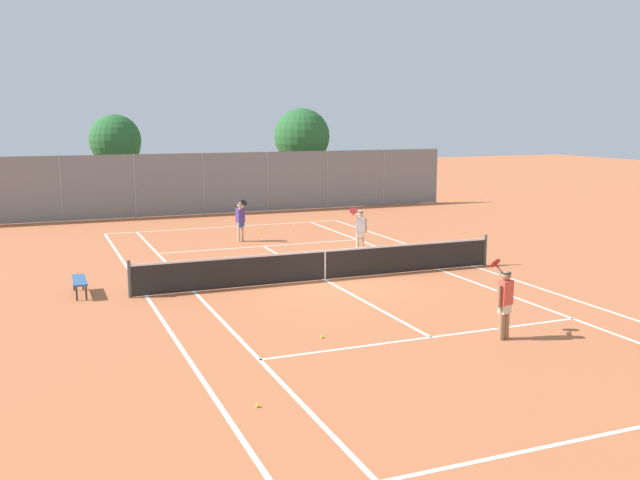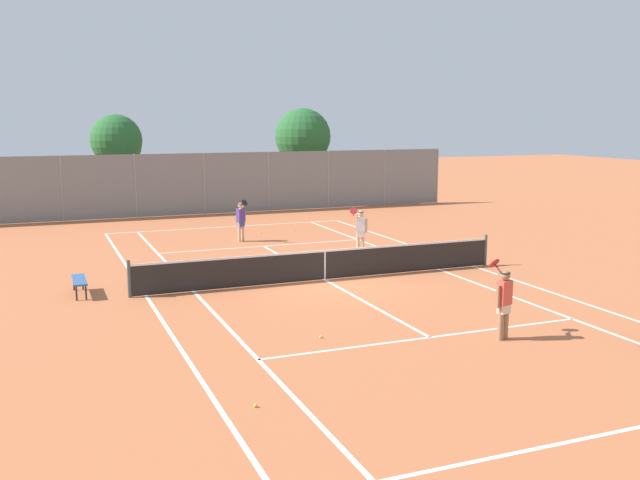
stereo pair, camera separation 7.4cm
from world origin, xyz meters
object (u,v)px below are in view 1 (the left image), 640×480
(player_far_right, at_px, (360,229))
(loose_tennis_ball_2, at_px, (159,288))
(loose_tennis_ball_3, at_px, (260,233))
(tree_behind_right, at_px, (301,138))
(courtside_bench, at_px, (79,281))
(tree_behind_left, at_px, (117,142))
(loose_tennis_ball_0, at_px, (293,229))
(loose_tennis_ball_1, at_px, (257,406))
(tennis_net, at_px, (325,264))
(player_far_left, at_px, (240,219))
(loose_tennis_ball_4, at_px, (322,337))
(player_near_side, at_px, (505,300))

(player_far_right, relative_size, loose_tennis_ball_2, 26.88)
(loose_tennis_ball_2, relative_size, loose_tennis_ball_3, 1.00)
(loose_tennis_ball_3, distance_m, tree_behind_right, 11.92)
(player_far_right, bearing_deg, courtside_bench, -164.36)
(tree_behind_left, bearing_deg, loose_tennis_ball_0, -56.64)
(loose_tennis_ball_1, xyz_separation_m, loose_tennis_ball_3, (5.72, 18.19, 0.00))
(loose_tennis_ball_0, bearing_deg, loose_tennis_ball_2, -129.75)
(tennis_net, relative_size, tree_behind_left, 2.30)
(tennis_net, height_order, player_far_right, player_far_right)
(player_far_left, relative_size, loose_tennis_ball_4, 26.88)
(loose_tennis_ball_0, bearing_deg, tree_behind_left, 123.36)
(tree_behind_left, bearing_deg, loose_tennis_ball_1, -91.94)
(loose_tennis_ball_4, bearing_deg, tree_behind_left, 93.62)
(player_near_side, relative_size, loose_tennis_ball_2, 26.88)
(tennis_net, relative_size, loose_tennis_ball_0, 181.82)
(loose_tennis_ball_0, xyz_separation_m, loose_tennis_ball_3, (-1.68, -0.40, 0.00))
(loose_tennis_ball_2, bearing_deg, loose_tennis_ball_1, -89.28)
(loose_tennis_ball_0, xyz_separation_m, loose_tennis_ball_2, (-7.52, -9.05, 0.00))
(loose_tennis_ball_2, xyz_separation_m, tree_behind_left, (1.08, 18.83, 3.71))
(player_far_left, xyz_separation_m, loose_tennis_ball_4, (-1.85, -13.31, -0.89))
(tennis_net, relative_size, loose_tennis_ball_4, 181.82)
(courtside_bench, bearing_deg, loose_tennis_ball_4, -52.41)
(loose_tennis_ball_1, bearing_deg, loose_tennis_ball_4, 51.98)
(tennis_net, distance_m, player_near_side, 7.29)
(player_near_side, distance_m, player_far_left, 15.06)
(player_far_right, xyz_separation_m, loose_tennis_ball_1, (-7.85, -12.45, -0.89))
(tennis_net, distance_m, loose_tennis_ball_2, 5.11)
(player_near_side, relative_size, loose_tennis_ball_1, 26.88)
(loose_tennis_ball_1, height_order, courtside_bench, courtside_bench)
(tennis_net, relative_size, courtside_bench, 8.00)
(player_far_right, xyz_separation_m, loose_tennis_ball_2, (-7.97, -2.91, -0.89))
(player_far_right, height_order, courtside_bench, player_far_right)
(loose_tennis_ball_3, bearing_deg, player_far_right, -69.63)
(player_far_left, relative_size, loose_tennis_ball_1, 26.88)
(loose_tennis_ball_4, bearing_deg, loose_tennis_ball_1, -128.02)
(loose_tennis_ball_2, xyz_separation_m, courtside_bench, (-2.21, 0.06, 0.38))
(loose_tennis_ball_2, height_order, tree_behind_left, tree_behind_left)
(player_far_left, height_order, loose_tennis_ball_2, player_far_left)
(player_near_side, bearing_deg, player_far_right, 82.22)
(player_far_left, relative_size, loose_tennis_ball_2, 26.88)
(player_far_left, relative_size, loose_tennis_ball_0, 26.88)
(player_near_side, distance_m, tree_behind_left, 27.42)
(player_near_side, height_order, tree_behind_left, tree_behind_left)
(loose_tennis_ball_0, bearing_deg, loose_tennis_ball_1, -111.71)
(loose_tennis_ball_1, xyz_separation_m, tree_behind_right, (11.32, 27.99, 3.84))
(player_far_left, xyz_separation_m, courtside_bench, (-6.73, -6.97, -0.52))
(player_near_side, distance_m, loose_tennis_ball_3, 16.59)
(loose_tennis_ball_2, distance_m, tree_behind_left, 19.22)
(player_near_side, bearing_deg, loose_tennis_ball_4, 157.00)
(loose_tennis_ball_1, xyz_separation_m, loose_tennis_ball_4, (2.55, 3.26, 0.00))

